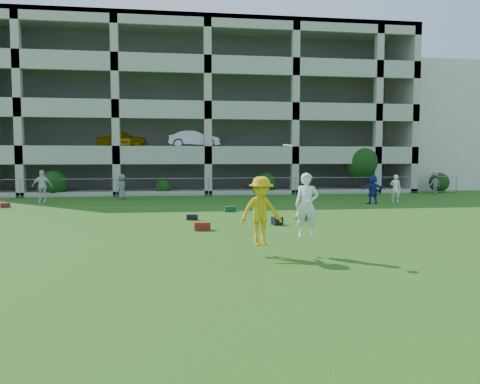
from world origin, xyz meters
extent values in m
plane|color=#235114|center=(0.00, 0.00, 0.00)|extent=(100.00, 100.00, 0.00)
cube|color=beige|center=(23.00, 28.00, 5.00)|extent=(16.00, 14.00, 10.00)
imported|color=silver|center=(-9.65, 15.27, 0.92)|extent=(1.09, 0.49, 1.84)
imported|color=slate|center=(-5.40, 16.60, 0.76)|extent=(0.77, 0.88, 1.53)
imported|color=navy|center=(8.50, 12.01, 0.80)|extent=(1.50, 0.55, 1.59)
imported|color=white|center=(10.24, 12.83, 0.78)|extent=(0.68, 0.64, 1.57)
imported|color=slate|center=(15.52, 17.70, 0.76)|extent=(1.10, 0.81, 1.53)
cube|color=#541E0E|center=(-1.34, 3.93, 0.14)|extent=(0.57, 0.34, 0.28)
cube|color=black|center=(-1.58, 6.72, 0.11)|extent=(0.46, 0.38, 0.22)
cube|color=#173A15|center=(2.88, 6.09, 0.13)|extent=(0.57, 0.46, 0.26)
cube|color=black|center=(1.54, 4.85, 0.15)|extent=(0.43, 0.43, 0.30)
cube|color=#5A0F20|center=(-10.80, 12.77, 0.12)|extent=(0.53, 0.45, 0.24)
cube|color=#143819|center=(0.28, 9.39, 0.12)|extent=(0.51, 0.32, 0.25)
imported|color=gold|center=(-0.09, -0.54, 1.17)|extent=(1.28, 0.92, 1.78)
imported|color=silver|center=(1.10, -0.61, 1.31)|extent=(0.69, 0.54, 1.66)
cylinder|color=white|center=(0.63, -0.44, 2.85)|extent=(0.27, 0.27, 0.08)
cube|color=#9E998C|center=(0.00, 32.75, 6.00)|extent=(30.00, 0.50, 12.00)
cube|color=#9E998C|center=(-14.75, 26.00, 6.00)|extent=(0.50, 14.00, 12.00)
cube|color=#9E998C|center=(14.75, 26.00, 6.00)|extent=(0.50, 14.00, 12.00)
cube|color=#9E998C|center=(0.00, 26.00, 11.85)|extent=(30.00, 14.00, 0.30)
cube|color=#9E998C|center=(0.00, 26.00, 0.15)|extent=(30.00, 14.00, 0.30)
cube|color=#9E998C|center=(0.00, 26.00, 3.15)|extent=(30.00, 14.00, 0.30)
cube|color=#9E998C|center=(0.00, 26.00, 6.15)|extent=(30.00, 14.00, 0.30)
cube|color=#9E998C|center=(0.00, 26.00, 9.15)|extent=(30.00, 14.00, 0.30)
cube|color=#9E998C|center=(0.00, 19.15, 2.55)|extent=(30.00, 0.30, 0.90)
cube|color=#9E998C|center=(0.00, 19.15, 5.55)|extent=(30.00, 0.30, 0.90)
cube|color=#9E998C|center=(0.00, 19.15, 8.55)|extent=(30.00, 0.30, 0.90)
cube|color=#9E998C|center=(0.00, 19.15, 11.55)|extent=(30.00, 0.30, 0.90)
cube|color=#9E998C|center=(-12.00, 19.25, 6.00)|extent=(0.50, 0.50, 12.00)
cube|color=#9E998C|center=(-6.00, 19.25, 6.00)|extent=(0.50, 0.50, 12.00)
cube|color=#9E998C|center=(0.00, 19.25, 6.00)|extent=(0.50, 0.50, 12.00)
cube|color=#9E998C|center=(6.00, 19.25, 6.00)|extent=(0.50, 0.50, 12.00)
cube|color=#9E998C|center=(12.00, 19.25, 6.00)|extent=(0.50, 0.50, 12.00)
cube|color=#605E59|center=(0.00, 28.00, 6.00)|extent=(29.00, 9.00, 11.60)
imported|color=yellow|center=(-6.15, 24.00, 3.96)|extent=(4.02, 1.96, 1.32)
imported|color=silver|center=(-0.69, 24.00, 3.96)|extent=(4.09, 1.64, 1.32)
cylinder|color=gray|center=(-12.00, 19.00, 0.60)|extent=(0.06, 0.06, 1.20)
cylinder|color=gray|center=(-6.00, 19.00, 0.60)|extent=(0.06, 0.06, 1.20)
cylinder|color=gray|center=(0.00, 19.00, 0.60)|extent=(0.06, 0.06, 1.20)
cylinder|color=gray|center=(6.00, 19.00, 0.60)|extent=(0.06, 0.06, 1.20)
cylinder|color=gray|center=(12.00, 19.00, 0.60)|extent=(0.06, 0.06, 1.20)
cylinder|color=gray|center=(18.00, 19.00, 0.60)|extent=(0.06, 0.06, 1.20)
cylinder|color=gray|center=(0.00, 19.00, 1.15)|extent=(36.00, 0.04, 0.04)
cylinder|color=gray|center=(0.00, 19.00, 0.08)|extent=(36.00, 0.04, 0.04)
sphere|color=#163D11|center=(-10.00, 19.60, 0.88)|extent=(1.76, 1.76, 1.76)
sphere|color=#163D11|center=(-3.00, 19.60, 0.55)|extent=(1.10, 1.10, 1.10)
sphere|color=#163D11|center=(4.00, 19.60, 0.77)|extent=(1.54, 1.54, 1.54)
cylinder|color=#382314|center=(11.00, 19.80, 0.98)|extent=(0.16, 0.16, 1.96)
sphere|color=#163D11|center=(11.00, 19.80, 2.24)|extent=(2.52, 2.52, 2.52)
sphere|color=#163D11|center=(17.00, 19.60, 0.72)|extent=(1.43, 1.43, 1.43)
camera|label=1|loc=(-2.30, -12.26, 2.54)|focal=35.00mm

